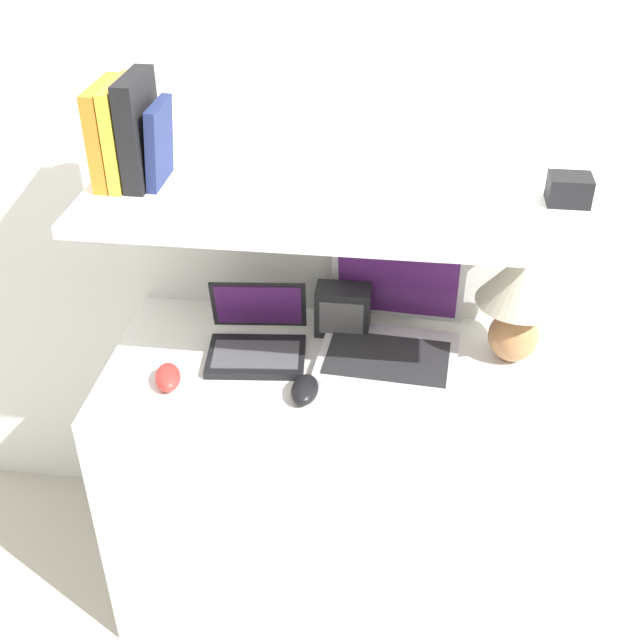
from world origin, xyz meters
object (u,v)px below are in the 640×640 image
at_px(table_lamp, 521,292).
at_px(laptop_small, 257,340).
at_px(second_mouse, 168,377).
at_px(book_navy, 159,144).
at_px(book_black, 139,130).
at_px(book_yellow, 121,133).
at_px(laptop_large, 391,333).
at_px(shelf_gadget, 569,190).
at_px(computer_mouse, 305,390).
at_px(book_orange, 107,133).
at_px(router_box, 345,310).

relative_size(table_lamp, laptop_small, 1.15).
distance_m(second_mouse, book_navy, 0.54).
distance_m(table_lamp, book_black, 0.95).
height_order(table_lamp, book_yellow, book_yellow).
height_order(laptop_large, shelf_gadget, shelf_gadget).
height_order(laptop_small, book_black, book_black).
height_order(computer_mouse, book_orange, book_orange).
bearing_deg(second_mouse, router_box, 34.97).
height_order(book_orange, book_black, book_black).
bearing_deg(second_mouse, book_navy, 94.18).
distance_m(laptop_small, second_mouse, 0.24).
xyz_separation_m(router_box, shelf_gadget, (0.48, -0.11, 0.41)).
bearing_deg(shelf_gadget, computer_mouse, -162.14).
relative_size(laptop_large, book_yellow, 1.63).
height_order(laptop_small, book_yellow, book_yellow).
bearing_deg(book_yellow, laptop_large, 3.29).
bearing_deg(book_orange, shelf_gadget, 0.00).
relative_size(second_mouse, book_black, 0.48).
bearing_deg(laptop_small, shelf_gadget, 1.05).
bearing_deg(book_black, computer_mouse, -24.59).
height_order(table_lamp, laptop_small, table_lamp).
bearing_deg(book_navy, book_black, 180.00).
xyz_separation_m(book_black, book_navy, (0.04, 0.00, -0.03)).
xyz_separation_m(computer_mouse, router_box, (0.06, 0.28, 0.04)).
xyz_separation_m(table_lamp, laptop_small, (-0.63, -0.06, -0.15)).
bearing_deg(shelf_gadget, laptop_small, -178.95).
xyz_separation_m(second_mouse, shelf_gadget, (0.87, 0.17, 0.45)).
xyz_separation_m(laptop_large, computer_mouse, (-0.19, -0.21, -0.03)).
bearing_deg(book_navy, shelf_gadget, 0.00).
distance_m(table_lamp, book_yellow, 0.98).
xyz_separation_m(router_box, book_navy, (-0.40, -0.11, 0.47)).
height_order(laptop_large, router_box, laptop_large).
height_order(laptop_large, laptop_small, laptop_large).
bearing_deg(router_box, shelf_gadget, -12.41).
bearing_deg(computer_mouse, book_yellow, 157.49).
relative_size(router_box, book_black, 0.58).
bearing_deg(router_box, computer_mouse, -102.83).
distance_m(book_orange, book_navy, 0.12).
height_order(table_lamp, computer_mouse, table_lamp).
bearing_deg(laptop_small, book_orange, 177.70).
xyz_separation_m(book_yellow, book_black, (0.04, 0.00, 0.01)).
distance_m(book_yellow, book_navy, 0.08).
height_order(book_yellow, book_navy, book_yellow).
height_order(laptop_small, computer_mouse, laptop_small).
bearing_deg(book_navy, computer_mouse, -27.24).
relative_size(router_box, book_navy, 0.76).
height_order(second_mouse, book_orange, book_orange).
xyz_separation_m(computer_mouse, book_orange, (-0.46, 0.18, 0.53)).
distance_m(table_lamp, laptop_large, 0.33).
distance_m(laptop_small, shelf_gadget, 0.81).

